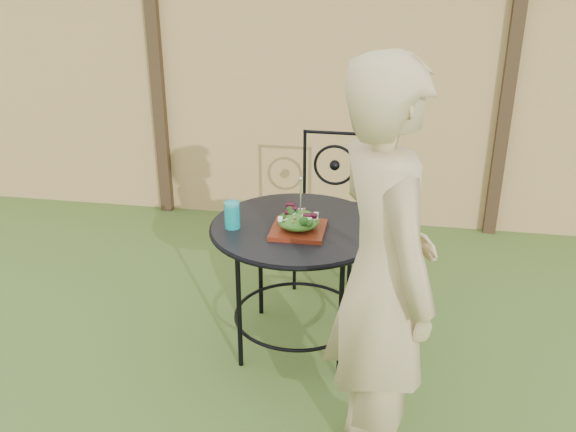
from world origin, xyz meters
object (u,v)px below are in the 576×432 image
object	(u,v)px
diner	(383,278)
patio_chair	(331,204)
salad_plate	(298,230)
patio_table	(298,249)

from	to	relation	value
diner	patio_chair	bearing A→B (deg)	-12.48
salad_plate	diner	bearing A→B (deg)	-57.39
patio_table	diner	bearing A→B (deg)	-59.34
patio_chair	salad_plate	distance (m)	0.95
patio_table	salad_plate	distance (m)	0.17
patio_table	patio_chair	xyz separation A→B (m)	(0.09, 0.83, -0.08)
diner	salad_plate	world-z (taller)	diner
patio_chair	salad_plate	xyz separation A→B (m)	(-0.07, -0.92, 0.23)
patio_table	salad_plate	bearing A→B (deg)	-78.74
patio_chair	diner	distance (m)	1.69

